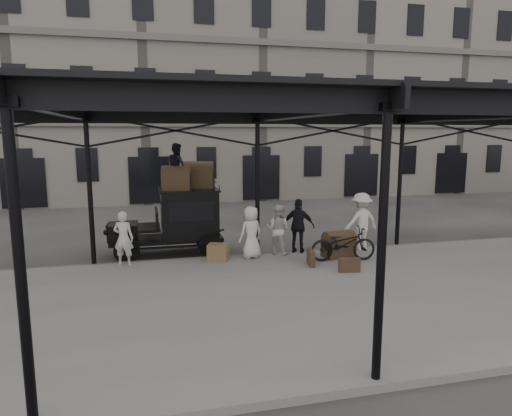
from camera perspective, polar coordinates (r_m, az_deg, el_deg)
The scene contains 18 objects.
ground at distance 12.97m, azimuth 2.33°, elevation -8.54°, with size 120.00×120.00×0.00m, color #383533.
platform at distance 11.14m, azimuth 5.23°, elevation -11.22°, with size 28.00×8.00×0.15m, color slate.
canopy at distance 10.71m, azimuth 5.10°, elevation 12.61°, with size 22.50×9.00×4.74m.
building_frontage at distance 30.20m, azimuth -7.41°, elevation 15.03°, with size 64.00×8.00×14.00m, color slate.
taxi at distance 15.19m, azimuth -9.55°, elevation -1.31°, with size 3.65×1.55×2.18m.
porter_left at distance 13.88m, azimuth -16.23°, elevation -3.64°, with size 0.58×0.38×1.60m, color beige.
porter_midleft at distance 14.56m, azimuth 2.76°, elevation -2.68°, with size 0.77×0.60×1.59m, color beige.
porter_centre at distance 14.07m, azimuth -0.63°, elevation -3.05°, with size 0.79×0.51×1.61m, color beige.
porter_official at distance 14.74m, azimuth 5.35°, elevation -2.25°, with size 1.03×0.43×1.75m, color black.
porter_right at distance 15.47m, azimuth 13.00°, elevation -1.62°, with size 1.23×0.70×1.90m, color silver.
bicycle at distance 14.08m, azimuth 10.83°, elevation -4.41°, with size 0.69×1.99×1.04m, color black.
porter_roof at distance 14.87m, azimuth -9.82°, elevation 5.15°, with size 0.73×0.56×1.49m, color black.
steamer_trunk_roof_near at distance 14.75m, azimuth -9.93°, elevation 3.48°, with size 0.89×0.55×0.65m, color #493321, non-canonical shape.
steamer_trunk_roof_far at distance 15.26m, azimuth -7.23°, elevation 3.89°, with size 1.00×0.61×0.73m, color #493321, non-canonical shape.
steamer_trunk_platform at distance 14.52m, azimuth 10.27°, elevation -4.69°, with size 0.95×0.58×0.69m, color #493321, non-canonical shape.
wicker_hamper at distance 13.98m, azimuth -4.75°, elevation -5.52°, with size 0.60×0.45×0.50m, color brown.
suitcase_upright at distance 13.53m, azimuth 6.88°, elevation -6.17°, with size 0.15×0.60×0.45m, color #493321.
suitcase_flat at distance 13.04m, azimuth 11.60°, elevation -7.01°, with size 0.60×0.15×0.40m, color #493321.
Camera 1 is at (-3.44, -11.85, 3.99)m, focal length 32.00 mm.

